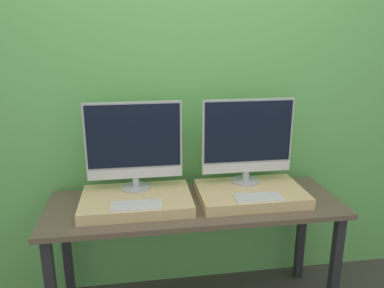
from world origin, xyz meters
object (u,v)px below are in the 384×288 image
Objects in this scene: monitor_left at (134,144)px; keyboard_left at (136,205)px; monitor_right at (247,139)px; keyboard_right at (258,197)px.

monitor_left is 0.36m from keyboard_left.
keyboard_left is at bearing -159.94° from monitor_right.
monitor_left is 0.77m from keyboard_right.
monitor_right is (0.67, 0.25, 0.27)m from keyboard_left.
monitor_left reaches higher than keyboard_right.
monitor_right is (0.67, 0.00, 0.00)m from monitor_left.
keyboard_right is (0.67, 0.00, 0.00)m from keyboard_left.
keyboard_right is at bearing 0.00° from keyboard_left.
monitor_left is 1.00× the size of monitor_right.
keyboard_right is at bearing -20.06° from monitor_left.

